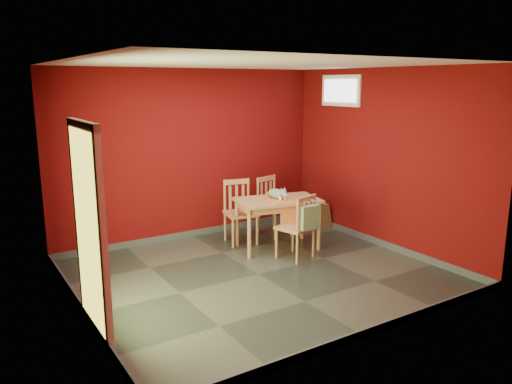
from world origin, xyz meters
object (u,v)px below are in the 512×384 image
tote_bag (310,217)px  picture_frame (323,214)px  chair_far_left (240,211)px  chair_far_right (273,206)px  dining_table (278,205)px  cat (276,192)px  chair_near (298,226)px

tote_bag → picture_frame: 1.94m
chair_far_left → chair_far_right: chair_far_left is taller
chair_far_right → dining_table: bearing=-118.0°
chair_far_left → tote_bag: 1.38m
chair_far_left → cat: bearing=-57.6°
dining_table → cat: size_ratio=3.35×
chair_near → cat: cat is taller
chair_far_left → tote_bag: (0.34, -1.33, 0.15)m
cat → picture_frame: 1.58m
chair_far_left → cat: (0.33, -0.53, 0.36)m
dining_table → chair_near: size_ratio=1.44×
dining_table → chair_far_right: bearing=62.0°
chair_far_left → chair_far_right: bearing=3.2°
chair_near → chair_far_right: bearing=73.0°
dining_table → cat: 0.20m
picture_frame → chair_near: bearing=-141.7°
chair_far_left → picture_frame: bearing=-0.5°
chair_far_left → tote_bag: bearing=-75.9°
cat → chair_near: bearing=-71.3°
chair_near → dining_table: bearing=87.1°
dining_table → picture_frame: dining_table is taller
chair_far_right → cat: same height
cat → picture_frame: (1.35, 0.51, -0.65)m
chair_near → picture_frame: (1.39, 1.10, -0.26)m
chair_far_right → cat: 0.74m
chair_far_right → tote_bag: (-0.31, -1.37, 0.16)m
dining_table → chair_far_right: (0.32, 0.61, -0.18)m
dining_table → cat: bearing=80.2°
chair_far_right → tote_bag: bearing=-102.9°
chair_far_left → cat: size_ratio=2.44×
chair_far_left → chair_far_right: size_ratio=1.02×
dining_table → picture_frame: (1.36, 0.56, -0.45)m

